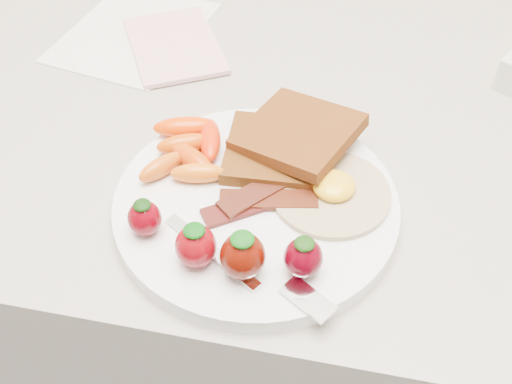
# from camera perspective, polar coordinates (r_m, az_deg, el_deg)

# --- Properties ---
(counter) EXTENTS (2.00, 0.60, 0.90)m
(counter) POSITION_cam_1_polar(r_m,az_deg,el_deg) (1.07, 3.13, -12.05)
(counter) COLOR gray
(counter) RESTS_ON ground
(plate) EXTENTS (0.27, 0.27, 0.02)m
(plate) POSITION_cam_1_polar(r_m,az_deg,el_deg) (0.61, 0.00, -1.23)
(plate) COLOR white
(plate) RESTS_ON counter
(toast_lower) EXTENTS (0.10, 0.10, 0.01)m
(toast_lower) POSITION_cam_1_polar(r_m,az_deg,el_deg) (0.64, 1.74, 3.66)
(toast_lower) COLOR #341D07
(toast_lower) RESTS_ON plate
(toast_upper) EXTENTS (0.14, 0.14, 0.02)m
(toast_upper) POSITION_cam_1_polar(r_m,az_deg,el_deg) (0.64, 3.77, 5.27)
(toast_upper) COLOR #4E1D05
(toast_upper) RESTS_ON toast_lower
(fried_egg) EXTENTS (0.15, 0.15, 0.02)m
(fried_egg) POSITION_cam_1_polar(r_m,az_deg,el_deg) (0.61, 6.73, 0.08)
(fried_egg) COLOR beige
(fried_egg) RESTS_ON plate
(bacon_strips) EXTENTS (0.11, 0.10, 0.01)m
(bacon_strips) POSITION_cam_1_polar(r_m,az_deg,el_deg) (0.60, 0.40, -0.53)
(bacon_strips) COLOR black
(bacon_strips) RESTS_ON plate
(baby_carrots) EXTENTS (0.09, 0.11, 0.02)m
(baby_carrots) POSITION_cam_1_polar(r_m,az_deg,el_deg) (0.64, -5.93, 3.85)
(baby_carrots) COLOR #C94906
(baby_carrots) RESTS_ON plate
(strawberries) EXTENTS (0.18, 0.06, 0.05)m
(strawberries) POSITION_cam_1_polar(r_m,az_deg,el_deg) (0.54, -2.70, -4.86)
(strawberries) COLOR #62000A
(strawberries) RESTS_ON plate
(fork) EXTENTS (0.16, 0.09, 0.00)m
(fork) POSITION_cam_1_polar(r_m,az_deg,el_deg) (0.55, -0.17, -7.14)
(fork) COLOR white
(fork) RESTS_ON plate
(paper_sheet) EXTENTS (0.19, 0.23, 0.00)m
(paper_sheet) POSITION_cam_1_polar(r_m,az_deg,el_deg) (0.87, -10.81, 13.81)
(paper_sheet) COLOR silver
(paper_sheet) RESTS_ON counter
(notepad) EXTENTS (0.16, 0.18, 0.01)m
(notepad) POSITION_cam_1_polar(r_m,az_deg,el_deg) (0.83, -7.26, 12.82)
(notepad) COLOR #E2A6AA
(notepad) RESTS_ON paper_sheet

